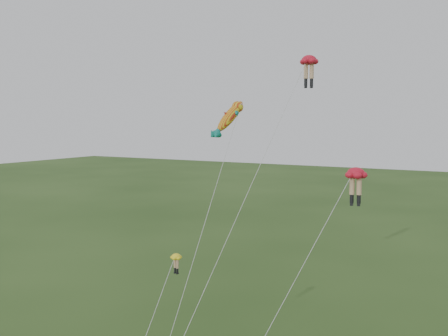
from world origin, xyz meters
The scene contains 4 objects.
legs_kite_red_high centered at (3.44, 11.33, 19.53)m, with size 4.86×14.56×20.49m.
legs_kite_red_mid centered at (8.03, 6.79, 12.61)m, with size 5.72×9.04×13.36m.
legs_kite_yellow centered at (-2.29, 3.45, 6.74)m, with size 1.28×7.45×7.65m.
fish_kite centered at (-2.03, 10.51, 16.24)m, with size 2.45×13.56×17.74m.
Camera 1 is at (15.39, -21.39, 15.98)m, focal length 40.00 mm.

